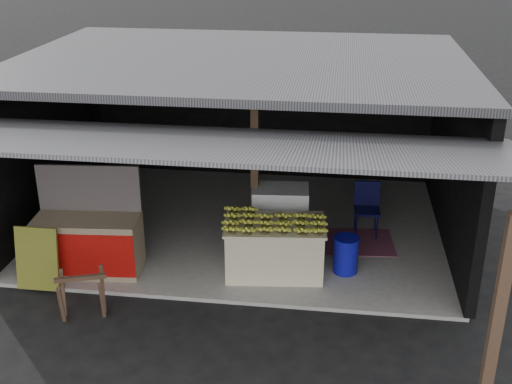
# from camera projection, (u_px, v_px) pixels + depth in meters

# --- Properties ---
(ground) EXTENTS (80.00, 80.00, 0.00)m
(ground) POSITION_uv_depth(u_px,v_px,m) (216.00, 303.00, 9.14)
(ground) COLOR black
(ground) RESTS_ON ground
(concrete_slab) EXTENTS (7.00, 5.00, 0.06)m
(concrete_slab) POSITION_uv_depth(u_px,v_px,m) (243.00, 225.00, 11.41)
(concrete_slab) COLOR gray
(concrete_slab) RESTS_ON ground
(shophouse) EXTENTS (7.40, 7.29, 3.02)m
(shophouse) POSITION_uv_depth(u_px,v_px,m) (245.00, 107.00, 10.88)
(shophouse) COLOR black
(shophouse) RESTS_ON ground
(banana_table) EXTENTS (1.58, 1.07, 0.82)m
(banana_table) POSITION_uv_depth(u_px,v_px,m) (274.00, 248.00, 9.68)
(banana_table) COLOR white
(banana_table) RESTS_ON concrete_slab
(banana_pile) EXTENTS (1.46, 0.97, 0.16)m
(banana_pile) POSITION_uv_depth(u_px,v_px,m) (275.00, 218.00, 9.49)
(banana_pile) COLOR yellow
(banana_pile) RESTS_ON banana_table
(white_crate) EXTENTS (0.94, 0.68, 1.00)m
(white_crate) POSITION_uv_depth(u_px,v_px,m) (280.00, 216.00, 10.51)
(white_crate) COLOR white
(white_crate) RESTS_ON concrete_slab
(neighbor_stall) EXTENTS (1.62, 0.84, 1.62)m
(neighbor_stall) POSITION_uv_depth(u_px,v_px,m) (88.00, 242.00, 9.71)
(neighbor_stall) COLOR #998466
(neighbor_stall) RESTS_ON concrete_slab
(green_signboard) EXTENTS (0.63, 0.21, 0.94)m
(green_signboard) POSITION_uv_depth(u_px,v_px,m) (37.00, 259.00, 9.24)
(green_signboard) COLOR black
(green_signboard) RESTS_ON concrete_slab
(sawhorse) EXTENTS (0.74, 0.73, 0.65)m
(sawhorse) POSITION_uv_depth(u_px,v_px,m) (82.00, 292.00, 8.66)
(sawhorse) COLOR #513728
(sawhorse) RESTS_ON ground
(water_barrel) EXTENTS (0.38, 0.38, 0.55)m
(water_barrel) POSITION_uv_depth(u_px,v_px,m) (346.00, 255.00, 9.74)
(water_barrel) COLOR #0D0F95
(water_barrel) RESTS_ON concrete_slab
(plastic_chair) EXTENTS (0.45, 0.45, 0.91)m
(plastic_chair) POSITION_uv_depth(u_px,v_px,m) (367.00, 204.00, 10.88)
(plastic_chair) COLOR black
(plastic_chair) RESTS_ON concrete_slab
(magenta_rug) EXTENTS (1.58, 1.12, 0.01)m
(magenta_rug) POSITION_uv_depth(u_px,v_px,m) (348.00, 241.00, 10.75)
(magenta_rug) COLOR maroon
(magenta_rug) RESTS_ON concrete_slab
(picture_frames) EXTENTS (1.62, 0.04, 0.46)m
(picture_frames) POSITION_uv_depth(u_px,v_px,m) (252.00, 88.00, 12.87)
(picture_frames) COLOR black
(picture_frames) RESTS_ON shophouse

